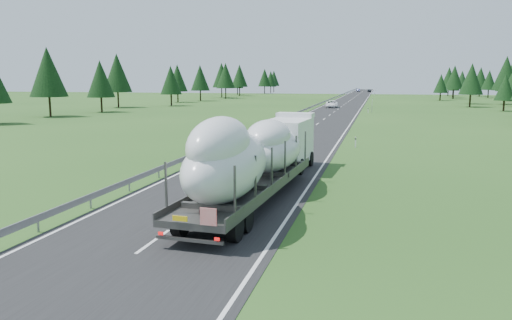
% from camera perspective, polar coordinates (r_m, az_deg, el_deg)
% --- Properties ---
extents(ground, '(400.00, 400.00, 0.00)m').
position_cam_1_polar(ground, '(20.58, -11.64, -9.13)').
color(ground, '#254B19').
rests_on(ground, ground).
extents(road_surface, '(10.00, 400.00, 0.02)m').
position_cam_1_polar(road_surface, '(118.06, 9.74, 6.03)').
color(road_surface, black).
rests_on(road_surface, ground).
extents(guardrail, '(0.10, 400.00, 0.76)m').
position_cam_1_polar(guardrail, '(118.47, 7.17, 6.38)').
color(guardrail, slate).
rests_on(guardrail, ground).
extents(marker_posts, '(0.13, 350.08, 1.00)m').
position_cam_1_polar(marker_posts, '(172.69, 13.27, 7.08)').
color(marker_posts, silver).
rests_on(marker_posts, ground).
extents(highway_sign, '(0.08, 0.90, 2.60)m').
position_cam_1_polar(highway_sign, '(97.69, 13.13, 6.32)').
color(highway_sign, slate).
rests_on(highway_sign, ground).
extents(tree_line_left, '(14.62, 254.75, 12.22)m').
position_cam_1_polar(tree_line_left, '(121.53, -11.79, 9.40)').
color(tree_line_left, black).
rests_on(tree_line_left, ground).
extents(boat_truck, '(3.88, 21.16, 4.88)m').
position_cam_1_polar(boat_truck, '(26.99, 0.34, 0.91)').
color(boat_truck, white).
rests_on(boat_truck, ground).
extents(distant_van, '(3.09, 5.94, 1.60)m').
position_cam_1_polar(distant_van, '(114.03, 8.64, 6.34)').
color(distant_van, white).
rests_on(distant_van, ground).
extents(distant_car_dark, '(1.82, 4.20, 1.41)m').
position_cam_1_polar(distant_car_dark, '(251.29, 12.82, 7.74)').
color(distant_car_dark, black).
rests_on(distant_car_dark, ground).
extents(distant_car_blue, '(1.88, 4.61, 1.49)m').
position_cam_1_polar(distant_car_blue, '(256.91, 11.59, 7.82)').
color(distant_car_blue, '#1A224A').
rests_on(distant_car_blue, ground).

